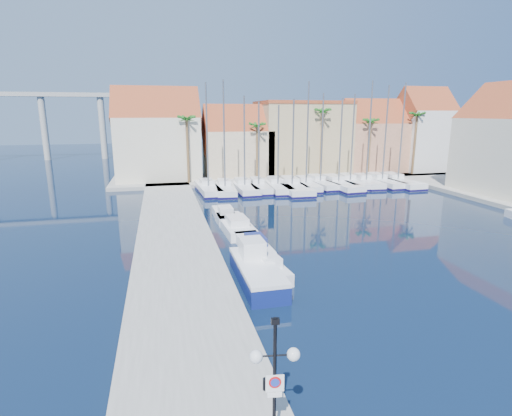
% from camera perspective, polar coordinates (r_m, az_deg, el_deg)
% --- Properties ---
extents(ground, '(260.00, 260.00, 0.00)m').
position_cam_1_polar(ground, '(20.43, 18.17, -17.10)').
color(ground, black).
rests_on(ground, ground).
extents(quay_west, '(6.00, 77.00, 0.50)m').
position_cam_1_polar(quay_west, '(29.96, -11.25, -6.14)').
color(quay_west, gray).
rests_on(quay_west, ground).
extents(shore_north, '(54.00, 16.00, 0.50)m').
position_cam_1_polar(shore_north, '(66.56, 3.97, 4.84)').
color(shore_north, gray).
rests_on(shore_north, ground).
extents(lamp_post, '(1.43, 0.52, 4.23)m').
position_cam_1_polar(lamp_post, '(12.02, 2.70, -21.47)').
color(lamp_post, black).
rests_on(lamp_post, quay_west).
extents(bollard, '(0.18, 0.18, 0.45)m').
position_cam_1_polar(bollard, '(15.57, 1.33, -23.85)').
color(bollard, black).
rests_on(bollard, quay_west).
extents(fishing_boat, '(2.24, 6.72, 2.35)m').
position_cam_1_polar(fishing_boat, '(24.81, 0.04, -8.77)').
color(fishing_boat, navy).
rests_on(fishing_boat, ground).
extents(motorboat_west_0, '(2.19, 5.40, 1.40)m').
position_cam_1_polar(motorboat_west_0, '(26.08, 1.47, -8.28)').
color(motorboat_west_0, white).
rests_on(motorboat_west_0, ground).
extents(motorboat_west_1, '(1.97, 5.71, 1.40)m').
position_cam_1_polar(motorboat_west_1, '(29.97, -0.30, -5.34)').
color(motorboat_west_1, white).
rests_on(motorboat_west_1, ground).
extents(motorboat_west_2, '(2.61, 7.41, 1.40)m').
position_cam_1_polar(motorboat_west_2, '(35.37, -2.96, -2.41)').
color(motorboat_west_2, white).
rests_on(motorboat_west_2, ground).
extents(motorboat_west_3, '(1.84, 5.67, 1.40)m').
position_cam_1_polar(motorboat_west_3, '(38.99, -4.49, -0.93)').
color(motorboat_west_3, white).
rests_on(motorboat_west_3, ground).
extents(sailboat_0, '(2.96, 9.40, 13.82)m').
position_cam_1_polar(sailboat_0, '(52.51, -6.89, 2.87)').
color(sailboat_0, white).
rests_on(sailboat_0, ground).
extents(sailboat_1, '(3.15, 9.27, 14.11)m').
position_cam_1_polar(sailboat_1, '(52.17, -4.48, 2.87)').
color(sailboat_1, white).
rests_on(sailboat_1, ground).
extents(sailboat_2, '(2.61, 9.25, 12.25)m').
position_cam_1_polar(sailboat_2, '(52.93, -1.75, 3.02)').
color(sailboat_2, white).
rests_on(sailboat_2, ground).
extents(sailboat_3, '(2.77, 8.84, 11.55)m').
position_cam_1_polar(sailboat_3, '(53.50, 0.28, 3.14)').
color(sailboat_3, white).
rests_on(sailboat_3, ground).
extents(sailboat_4, '(3.13, 9.95, 11.14)m').
position_cam_1_polar(sailboat_4, '(53.90, 2.99, 3.17)').
color(sailboat_4, white).
rests_on(sailboat_4, ground).
extents(sailboat_5, '(3.64, 12.08, 11.89)m').
position_cam_1_polar(sailboat_5, '(53.99, 4.97, 3.14)').
color(sailboat_5, white).
rests_on(sailboat_5, ground).
extents(sailboat_6, '(2.65, 8.67, 14.12)m').
position_cam_1_polar(sailboat_6, '(55.16, 6.99, 3.40)').
color(sailboat_6, white).
rests_on(sailboat_6, ground).
extents(sailboat_7, '(3.08, 8.98, 12.72)m').
position_cam_1_polar(sailboat_7, '(56.76, 8.93, 3.59)').
color(sailboat_7, white).
rests_on(sailboat_7, ground).
extents(sailboat_8, '(3.62, 10.92, 12.07)m').
position_cam_1_polar(sailboat_8, '(56.76, 11.39, 3.45)').
color(sailboat_8, white).
rests_on(sailboat_8, ground).
extents(sailboat_9, '(3.14, 9.41, 12.67)m').
position_cam_1_polar(sailboat_9, '(58.47, 13.11, 3.68)').
color(sailboat_9, white).
rests_on(sailboat_9, ground).
extents(sailboat_10, '(2.75, 8.74, 14.36)m').
position_cam_1_polar(sailboat_10, '(58.96, 15.26, 3.68)').
color(sailboat_10, white).
rests_on(sailboat_10, ground).
extents(sailboat_11, '(3.05, 9.82, 13.84)m').
position_cam_1_polar(sailboat_11, '(60.37, 17.28, 3.73)').
color(sailboat_11, white).
rests_on(sailboat_11, ground).
extents(sailboat_12, '(3.08, 10.76, 14.14)m').
position_cam_1_polar(sailboat_12, '(61.07, 19.28, 3.67)').
color(sailboat_12, white).
rests_on(sailboat_12, ground).
extents(building_0, '(12.30, 9.00, 13.50)m').
position_cam_1_polar(building_0, '(61.87, -13.86, 9.69)').
color(building_0, beige).
rests_on(building_0, shore_north).
extents(building_1, '(10.30, 8.00, 11.00)m').
position_cam_1_polar(building_1, '(63.07, -2.71, 9.00)').
color(building_1, tan).
rests_on(building_1, shore_north).
extents(building_2, '(14.20, 10.20, 11.50)m').
position_cam_1_polar(building_2, '(66.90, 6.55, 10.01)').
color(building_2, tan).
rests_on(building_2, shore_north).
extents(building_3, '(10.30, 8.00, 12.00)m').
position_cam_1_polar(building_3, '(71.03, 16.09, 9.45)').
color(building_3, '#B07A59').
rests_on(building_3, shore_north).
extents(building_4, '(8.30, 8.00, 14.00)m').
position_cam_1_polar(building_4, '(74.98, 22.62, 9.99)').
color(building_4, silver).
rests_on(building_4, shore_north).
extents(palm_0, '(2.60, 2.60, 10.15)m').
position_cam_1_polar(palm_0, '(56.91, -9.89, 12.16)').
color(palm_0, brown).
rests_on(palm_0, shore_north).
extents(palm_1, '(2.60, 2.60, 9.15)m').
position_cam_1_polar(palm_1, '(58.46, 0.17, 11.45)').
color(palm_1, brown).
rests_on(palm_1, shore_north).
extents(palm_2, '(2.60, 2.60, 11.15)m').
position_cam_1_polar(palm_2, '(61.56, 9.49, 13.13)').
color(palm_2, brown).
rests_on(palm_2, shore_north).
extents(palm_3, '(2.60, 2.60, 9.65)m').
position_cam_1_polar(palm_3, '(65.09, 16.08, 11.56)').
color(palm_3, brown).
rests_on(palm_3, shore_north).
extents(palm_4, '(2.60, 2.60, 10.65)m').
position_cam_1_polar(palm_4, '(69.34, 22.03, 11.98)').
color(palm_4, brown).
rests_on(palm_4, shore_north).
extents(viaduct, '(48.00, 2.20, 14.45)m').
position_cam_1_polar(viaduct, '(101.09, -31.04, 11.62)').
color(viaduct, '#9E9E99').
rests_on(viaduct, ground).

